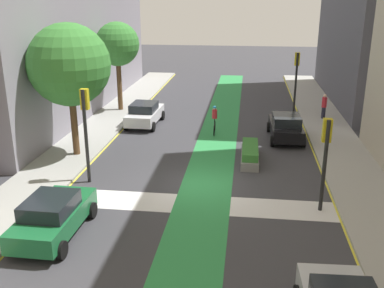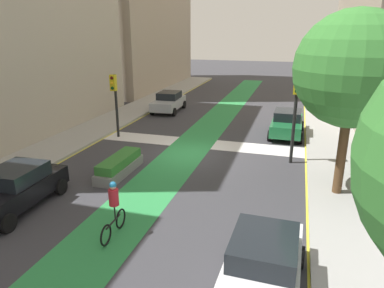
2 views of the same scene
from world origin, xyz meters
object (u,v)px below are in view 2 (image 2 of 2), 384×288
traffic_signal_near_right (115,94)px  median_planter (119,166)px  traffic_signal_near_left (296,102)px  car_green_left_near (287,123)px  car_black_right_far (15,188)px  cyclist_in_lane (113,208)px  car_silver_right_near (169,102)px  car_white_left_far (262,267)px  street_tree_near (353,70)px

traffic_signal_near_right → median_planter: bearing=118.9°
traffic_signal_near_left → car_green_left_near: size_ratio=1.05×
car_black_right_far → cyclist_in_lane: size_ratio=2.29×
traffic_signal_near_right → car_silver_right_near: (-0.56, -7.82, -1.92)m
traffic_signal_near_right → car_green_left_near: size_ratio=0.92×
traffic_signal_near_right → car_green_left_near: 10.82m
car_black_right_far → cyclist_in_lane: bearing=172.0°
cyclist_in_lane → car_green_left_near: bearing=-110.1°
traffic_signal_near_left → car_green_left_near: (0.42, -5.05, -2.32)m
traffic_signal_near_left → cyclist_in_lane: bearing=57.4°
car_white_left_far → car_green_left_near: (-0.02, -14.81, 0.00)m
car_green_left_near → cyclist_in_lane: cyclist_in_lane is taller
cyclist_in_lane → street_tree_near: size_ratio=0.26×
cyclist_in_lane → median_planter: size_ratio=0.57×
car_white_left_far → car_black_right_far: bearing=-12.5°
car_black_right_far → car_white_left_far: size_ratio=1.00×
car_green_left_near → car_black_right_far: bearing=53.8°
car_black_right_far → street_tree_near: 13.17m
traffic_signal_near_right → street_tree_near: street_tree_near is taller
car_black_right_far → car_white_left_far: 9.52m
traffic_signal_near_right → traffic_signal_near_left: 10.63m
car_silver_right_near → cyclist_in_lane: (-4.62, 17.78, 0.17)m
cyclist_in_lane → traffic_signal_near_right: bearing=-62.5°
car_black_right_far → car_green_left_near: (-9.32, -12.76, 0.00)m
traffic_signal_near_right → street_tree_near: 13.49m
traffic_signal_near_left → car_black_right_far: bearing=38.4°
car_silver_right_near → street_tree_near: (-11.83, 12.64, 4.22)m
cyclist_in_lane → median_planter: bearing=-64.2°
car_black_right_far → traffic_signal_near_right: bearing=-85.4°
traffic_signal_near_left → median_planter: (7.59, 3.66, -2.71)m
car_white_left_far → car_green_left_near: bearing=-90.1°
cyclist_in_lane → median_planter: cyclist_in_lane is taller
street_tree_near → cyclist_in_lane: bearing=35.5°
car_black_right_far → street_tree_near: size_ratio=0.60×
traffic_signal_near_right → car_green_left_near: bearing=-161.2°
traffic_signal_near_left → street_tree_near: street_tree_near is taller
car_green_left_near → traffic_signal_near_right: bearing=18.8°
street_tree_near → median_planter: (9.47, 0.46, -4.62)m
traffic_signal_near_left → car_green_left_near: 5.57m
traffic_signal_near_left → median_planter: traffic_signal_near_left is taller
car_silver_right_near → car_green_left_near: same height
car_black_right_far → car_silver_right_near: bearing=-89.3°
car_green_left_near → median_planter: size_ratio=1.29×
car_white_left_far → car_green_left_near: same height
street_tree_near → traffic_signal_near_right: bearing=-21.2°
cyclist_in_lane → street_tree_near: (-7.21, -5.14, 4.05)m
car_green_left_near → median_planter: (7.17, 8.71, -0.40)m
car_black_right_far → median_planter: bearing=-118.1°
car_white_left_far → median_planter: bearing=-40.5°
car_white_left_far → cyclist_in_lane: (4.88, -1.43, 0.17)m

